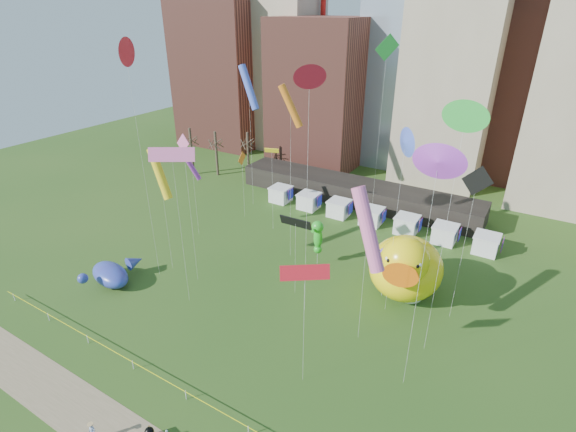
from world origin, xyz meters
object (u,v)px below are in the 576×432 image
Objects in this scene: seahorse_green at (318,235)px; whale_inflatable at (112,273)px; small_duck at (410,290)px; seahorse_purple at (385,262)px; big_duck at (406,266)px; woman at (93,432)px.

whale_inflatable is at bearing -133.41° from seahorse_green.
small_duck is 0.73× the size of seahorse_purple.
small_duck is at bearing -44.58° from big_duck.
small_duck is at bearing 3.23° from seahorse_purple.
seahorse_purple is at bearing -6.06° from seahorse_green.
whale_inflatable reaches higher than woman.
woman is at bearing -89.03° from seahorse_green.
seahorse_green is 0.79× the size of whale_inflatable.
seahorse_purple is at bearing -155.85° from big_duck.
seahorse_purple is at bearing 38.95° from whale_inflatable.
woman is (-2.59, -28.59, -3.25)m from seahorse_green.
whale_inflatable is at bearing 117.42° from woman.
small_duck is at bearing 37.70° from whale_inflatable.
small_duck is 30.68m from woman.
whale_inflatable is 20.25m from woman.
seahorse_green is 3.76× the size of woman.
big_duck is 1.50× the size of whale_inflatable.
small_duck is 2.81× the size of woman.
big_duck is 31.63m from whale_inflatable.
seahorse_green is 0.98× the size of seahorse_purple.
seahorse_purple is at bearing -152.19° from small_duck.
seahorse_purple reaches higher than woman.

